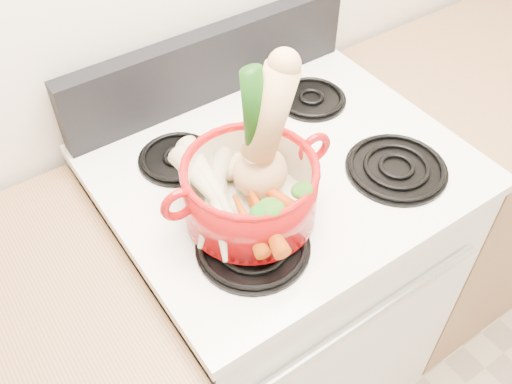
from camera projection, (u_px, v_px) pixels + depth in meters
stove_body at (277, 287)px, 1.62m from camera, size 0.76×0.65×0.92m
cooktop at (283, 167)px, 1.28m from camera, size 0.78×0.67×0.03m
control_backsplash at (210, 65)px, 1.37m from camera, size 0.76×0.05×0.18m
oven_handle at (376, 313)px, 1.20m from camera, size 0.60×0.02×0.02m
burner_front_left at (253, 245)px, 1.10m from camera, size 0.22×0.22×0.02m
burner_front_right at (396, 167)px, 1.24m from camera, size 0.22×0.22×0.02m
burner_back_left at (177, 157)px, 1.27m from camera, size 0.17×0.17×0.02m
burner_back_right at (311, 98)px, 1.41m from camera, size 0.17×0.17×0.02m
dutch_oven at (250, 191)px, 1.10m from camera, size 0.28×0.28×0.13m
pot_handle_left at (179, 205)px, 1.01m from camera, size 0.07×0.02×0.07m
pot_handle_right at (314, 148)px, 1.11m from camera, size 0.07×0.02×0.07m
squash at (260, 137)px, 1.05m from camera, size 0.20×0.13×0.30m
leek at (256, 136)px, 1.04m from camera, size 0.06×0.08×0.30m
ginger at (233, 166)px, 1.16m from camera, size 0.09×0.08×0.05m
parsnip_0 at (221, 193)px, 1.11m from camera, size 0.13×0.24×0.07m
parsnip_1 at (212, 196)px, 1.10m from camera, size 0.19×0.20×0.07m
parsnip_2 at (219, 198)px, 1.09m from camera, size 0.04×0.18×0.05m
parsnip_3 at (220, 216)px, 1.05m from camera, size 0.12×0.19×0.06m
parsnip_4 at (210, 191)px, 1.08m from camera, size 0.06×0.23×0.07m
parsnip_5 at (213, 187)px, 1.08m from camera, size 0.07×0.25×0.07m
carrot_0 at (254, 203)px, 1.10m from camera, size 0.08×0.17×0.05m
carrot_1 at (248, 225)px, 1.05m from camera, size 0.06×0.15×0.04m
carrot_2 at (272, 194)px, 1.10m from camera, size 0.07×0.19×0.05m
carrot_3 at (266, 222)px, 1.04m from camera, size 0.07×0.16×0.05m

